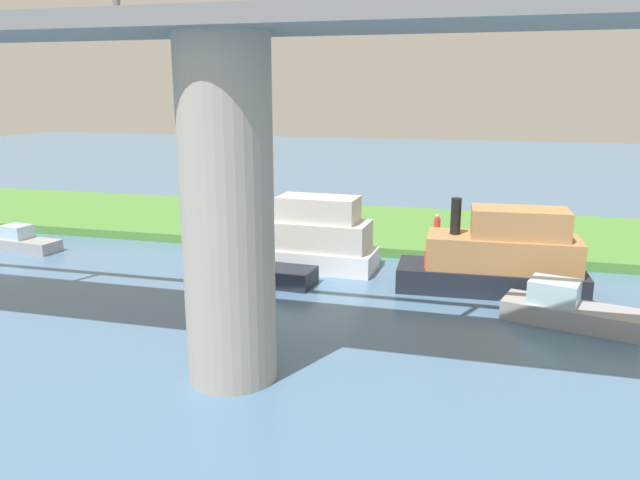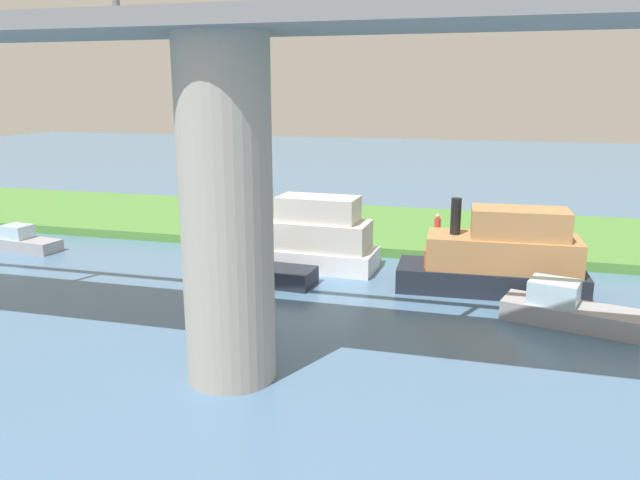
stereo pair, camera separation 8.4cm
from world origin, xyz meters
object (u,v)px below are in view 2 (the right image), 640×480
object	(u,v)px
houseboat_blue	(24,241)
bridge_pylon	(227,215)
pontoon_yellow	(566,309)
person_on_bank	(437,226)
mooring_post	(472,240)
motorboat_red	(498,258)
motorboat_white	(257,269)
skiff_small	(304,239)

from	to	relation	value
houseboat_blue	bridge_pylon	bearing A→B (deg)	146.47
bridge_pylon	houseboat_blue	bearing A→B (deg)	-33.53
pontoon_yellow	houseboat_blue	size ratio (longest dim) A/B	1.22
person_on_bank	mooring_post	bearing A→B (deg)	137.97
bridge_pylon	motorboat_red	world-z (taller)	bridge_pylon
bridge_pylon	mooring_post	distance (m)	18.09
bridge_pylon	pontoon_yellow	xyz separation A→B (m)	(-10.46, -7.42, -4.51)
person_on_bank	houseboat_blue	xyz separation A→B (m)	(22.02, 6.60, -0.71)
motorboat_white	pontoon_yellow	size ratio (longest dim) A/B	1.00
mooring_post	motorboat_white	world-z (taller)	motorboat_white
bridge_pylon	mooring_post	bearing A→B (deg)	-112.29
pontoon_yellow	person_on_bank	bearing A→B (deg)	-61.69
skiff_small	motorboat_red	bearing A→B (deg)	170.99
skiff_small	person_on_bank	bearing A→B (deg)	-136.06
motorboat_red	pontoon_yellow	size ratio (longest dim) A/B	1.57
motorboat_red	houseboat_blue	world-z (taller)	motorboat_red
bridge_pylon	skiff_small	world-z (taller)	bridge_pylon
bridge_pylon	motorboat_white	size ratio (longest dim) A/B	1.97
person_on_bank	houseboat_blue	size ratio (longest dim) A/B	0.33
person_on_bank	mooring_post	xyz separation A→B (m)	(-1.94, 1.75, -0.24)
bridge_pylon	houseboat_blue	size ratio (longest dim) A/B	2.39
bridge_pylon	pontoon_yellow	bearing A→B (deg)	-144.63
person_on_bank	pontoon_yellow	bearing A→B (deg)	118.31
mooring_post	pontoon_yellow	xyz separation A→B (m)	(-3.78, 8.87, -0.38)
skiff_small	mooring_post	bearing A→B (deg)	-152.92
mooring_post	motorboat_white	size ratio (longest dim) A/B	0.18
houseboat_blue	person_on_bank	bearing A→B (deg)	-163.32
person_on_bank	skiff_small	distance (m)	8.43
motorboat_red	motorboat_white	size ratio (longest dim) A/B	1.57
motorboat_red	motorboat_white	xyz separation A→B (m)	(10.63, 1.45, -0.91)
bridge_pylon	person_on_bank	size ratio (longest dim) A/B	7.33
pontoon_yellow	bridge_pylon	bearing A→B (deg)	35.37
person_on_bank	skiff_small	bearing A→B (deg)	43.94
person_on_bank	pontoon_yellow	size ratio (longest dim) A/B	0.27
motorboat_white	houseboat_blue	xyz separation A→B (m)	(14.58, -2.17, -0.12)
houseboat_blue	motorboat_red	bearing A→B (deg)	178.37
bridge_pylon	motorboat_white	world-z (taller)	bridge_pylon
person_on_bank	motorboat_red	xyz separation A→B (m)	(-3.20, 7.32, 0.32)
bridge_pylon	motorboat_white	distance (m)	10.66
mooring_post	skiff_small	distance (m)	9.01
person_on_bank	motorboat_white	xyz separation A→B (m)	(7.44, 8.77, -0.60)
mooring_post	motorboat_white	distance (m)	11.72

